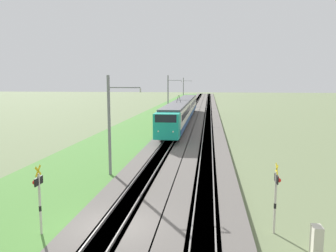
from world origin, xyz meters
TOP-DOWN VIEW (x-y plane):
  - ground_plane at (0.00, 0.00)m, footprint 400.00×400.00m
  - ballast_main at (50.00, 0.00)m, footprint 240.00×4.40m
  - ballast_adjacent at (50.00, -4.32)m, footprint 240.00×4.40m
  - track_main at (50.00, 0.00)m, footprint 240.00×1.57m
  - track_adjacent at (50.00, -4.32)m, footprint 240.00×1.57m
  - grass_verge at (50.00, 6.17)m, footprint 240.00×8.75m
  - passenger_train at (41.19, 0.00)m, footprint 43.53×2.86m
  - crossing_signal_near at (-0.89, 3.15)m, footprint 0.70×0.23m
  - crossing_signal_far at (0.80, -7.65)m, footprint 0.70×0.23m
  - catenary_mast_near at (9.00, 2.82)m, footprint 0.22×2.56m
  - catenary_mast_mid at (44.03, 2.82)m, footprint 0.22×2.56m
  - catenary_mast_far at (79.06, 2.82)m, footprint 0.22×2.56m
  - equipment_cabinet at (-1.08, -8.96)m, footprint 0.55×0.39m

SIDE VIEW (x-z plane):
  - ground_plane at x=0.00m, z-range 0.00..0.00m
  - grass_verge at x=50.00m, z-range 0.00..0.12m
  - ballast_main at x=50.00m, z-range 0.00..0.30m
  - ballast_adjacent at x=50.00m, z-range 0.00..0.30m
  - track_main at x=50.00m, z-range -0.07..0.38m
  - track_adjacent at x=50.00m, z-range -0.07..0.38m
  - equipment_cabinet at x=-1.08m, z-range 0.00..1.28m
  - crossing_signal_near at x=-0.89m, z-range 0.37..3.74m
  - crossing_signal_far at x=0.80m, z-range 0.37..3.75m
  - passenger_train at x=41.19m, z-range -0.16..4.92m
  - catenary_mast_near at x=9.00m, z-range 0.14..7.73m
  - catenary_mast_far at x=79.06m, z-range 0.14..8.31m
  - catenary_mast_mid at x=44.03m, z-range 0.14..8.35m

